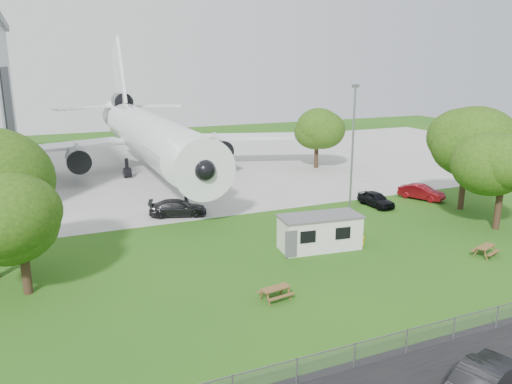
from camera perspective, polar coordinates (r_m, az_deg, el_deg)
name	(u,v)px	position (r m, az deg, el deg)	size (l,w,h in m)	color
ground	(295,281)	(32.88, 4.53, -10.13)	(160.00, 160.00, 0.00)	#316717
concrete_apron	(160,170)	(67.24, -10.86, 2.54)	(120.00, 46.00, 0.03)	#B7B7B2
airliner	(146,133)	(63.88, -12.41, 6.62)	(46.36, 47.73, 17.69)	white
site_cabin	(320,232)	(38.13, 7.30, -4.54)	(6.88, 3.37, 2.62)	silver
picnic_west	(275,299)	(30.51, 2.23, -12.15)	(1.80, 1.50, 0.76)	brown
picnic_east	(485,256)	(40.46, 24.68, -6.64)	(1.80, 1.50, 0.76)	brown
fence	(389,358)	(25.93, 14.94, -17.90)	(58.00, 0.04, 1.30)	gray
lamp_mast	(352,163)	(40.23, 10.89, 3.24)	(0.16, 0.16, 12.00)	slate
tree_west_small	(19,217)	(32.57, -25.45, -2.58)	(6.34, 6.34, 8.09)	#382619
tree_east_front	(504,165)	(45.92, 26.45, 2.80)	(6.33, 6.33, 8.74)	#382619
tree_east_back	(467,143)	(50.94, 23.00, 5.18)	(8.34, 8.34, 10.61)	#382619
tree_far_apron	(317,131)	(66.77, 6.99, 6.96)	(6.27, 6.27, 8.16)	#382619
car_centre_sedan	(485,379)	(24.43, 24.70, -18.84)	(1.67, 4.80, 1.58)	black
car_ne_hatch	(376,199)	(50.34, 13.54, -0.81)	(1.71, 4.24, 1.44)	black
car_ne_sedan	(421,192)	(54.23, 18.37, -0.02)	(1.60, 4.59, 1.51)	maroon
car_apron_van	(178,208)	(46.41, -8.93, -1.83)	(2.13, 5.25, 1.52)	black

